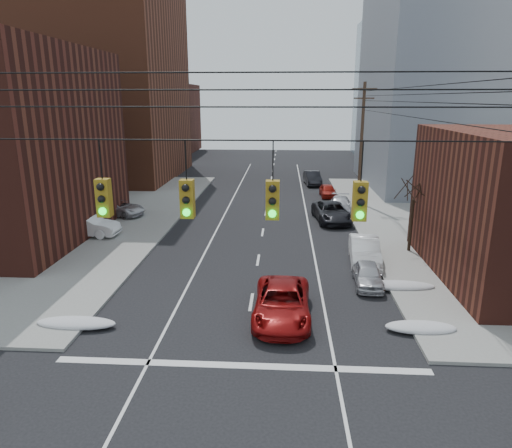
# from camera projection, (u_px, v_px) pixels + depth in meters

# --- Properties ---
(building_brick_tall) EXTENTS (24.00, 20.00, 30.00)m
(building_brick_tall) POSITION_uv_depth(u_px,v_px,m) (71.00, 51.00, 54.27)
(building_brick_tall) COLOR brown
(building_brick_tall) RESTS_ON ground
(building_brick_far) EXTENTS (22.00, 18.00, 12.00)m
(building_brick_far) POSITION_uv_depth(u_px,v_px,m) (131.00, 119.00, 81.80)
(building_brick_far) COLOR #4A1E16
(building_brick_far) RESTS_ON ground
(building_office) EXTENTS (22.00, 20.00, 25.00)m
(building_office) POSITION_uv_depth(u_px,v_px,m) (478.00, 70.00, 48.42)
(building_office) COLOR gray
(building_office) RESTS_ON ground
(building_glass) EXTENTS (20.00, 18.00, 22.00)m
(building_glass) POSITION_uv_depth(u_px,v_px,m) (424.00, 89.00, 73.71)
(building_glass) COLOR gray
(building_glass) RESTS_ON ground
(utility_pole_far) EXTENTS (2.20, 0.28, 11.00)m
(utility_pole_far) POSITION_uv_depth(u_px,v_px,m) (361.00, 142.00, 41.37)
(utility_pole_far) COLOR #473323
(utility_pole_far) RESTS_ON ground
(traffic_signals) EXTENTS (17.00, 0.42, 2.02)m
(traffic_signals) POSITION_uv_depth(u_px,v_px,m) (229.00, 197.00, 11.64)
(traffic_signals) COLOR black
(traffic_signals) RESTS_ON ground
(bare_tree) EXTENTS (2.09, 2.20, 4.93)m
(bare_tree) POSITION_uv_depth(u_px,v_px,m) (411.00, 218.00, 28.76)
(bare_tree) COLOR black
(bare_tree) RESTS_ON ground
(snow_nw) EXTENTS (3.50, 1.08, 0.42)m
(snow_nw) POSITION_uv_depth(u_px,v_px,m) (76.00, 323.00, 19.73)
(snow_nw) COLOR silver
(snow_nw) RESTS_ON ground
(snow_ne) EXTENTS (3.00, 1.08, 0.42)m
(snow_ne) POSITION_uv_depth(u_px,v_px,m) (421.00, 327.00, 19.35)
(snow_ne) COLOR silver
(snow_ne) RESTS_ON ground
(snow_east_far) EXTENTS (4.00, 1.08, 0.42)m
(snow_east_far) POSITION_uv_depth(u_px,v_px,m) (396.00, 285.00, 23.68)
(snow_east_far) COLOR silver
(snow_east_far) RESTS_ON ground
(red_pickup) EXTENTS (2.59, 5.43, 1.50)m
(red_pickup) POSITION_uv_depth(u_px,v_px,m) (282.00, 303.00, 20.44)
(red_pickup) COLOR maroon
(red_pickup) RESTS_ON ground
(parked_car_a) EXTENTS (1.62, 3.64, 1.22)m
(parked_car_a) POSITION_uv_depth(u_px,v_px,m) (368.00, 274.00, 24.10)
(parked_car_a) COLOR silver
(parked_car_a) RESTS_ON ground
(parked_car_b) EXTENTS (2.03, 4.85, 1.56)m
(parked_car_b) POSITION_uv_depth(u_px,v_px,m) (364.00, 251.00, 27.32)
(parked_car_b) COLOR white
(parked_car_b) RESTS_ON ground
(parked_car_c) EXTENTS (3.15, 5.74, 1.52)m
(parked_car_c) POSITION_uv_depth(u_px,v_px,m) (332.00, 212.00, 36.66)
(parked_car_c) COLOR black
(parked_car_c) RESTS_ON ground
(parked_car_d) EXTENTS (2.45, 4.77, 1.33)m
(parked_car_d) POSITION_uv_depth(u_px,v_px,m) (340.00, 205.00, 39.46)
(parked_car_d) COLOR silver
(parked_car_d) RESTS_ON ground
(parked_car_e) EXTENTS (1.60, 3.70, 1.24)m
(parked_car_e) POSITION_uv_depth(u_px,v_px,m) (328.00, 191.00, 45.80)
(parked_car_e) COLOR maroon
(parked_car_e) RESTS_ON ground
(parked_car_f) EXTENTS (2.03, 4.79, 1.54)m
(parked_car_f) POSITION_uv_depth(u_px,v_px,m) (312.00, 178.00, 52.25)
(parked_car_f) COLOR black
(parked_car_f) RESTS_ON ground
(lot_car_a) EXTENTS (4.73, 1.90, 1.53)m
(lot_car_a) POSITION_uv_depth(u_px,v_px,m) (86.00, 225.00, 32.23)
(lot_car_a) COLOR silver
(lot_car_a) RESTS_ON sidewalk_nw
(lot_car_b) EXTENTS (5.06, 3.43, 1.29)m
(lot_car_b) POSITION_uv_depth(u_px,v_px,m) (118.00, 208.00, 37.90)
(lot_car_b) COLOR #B6B5BA
(lot_car_b) RESTS_ON sidewalk_nw
(lot_car_c) EXTENTS (5.28, 2.31, 1.51)m
(lot_car_c) POSITION_uv_depth(u_px,v_px,m) (25.00, 212.00, 35.96)
(lot_car_c) COLOR black
(lot_car_c) RESTS_ON sidewalk_nw
(lot_car_d) EXTENTS (4.37, 1.79, 1.49)m
(lot_car_d) POSITION_uv_depth(u_px,v_px,m) (32.00, 208.00, 37.53)
(lot_car_d) COLOR #A5A5A9
(lot_car_d) RESTS_ON sidewalk_nw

